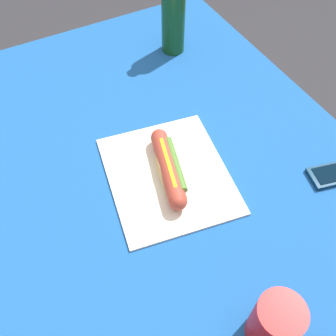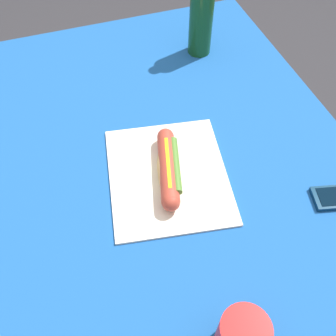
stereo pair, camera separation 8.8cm
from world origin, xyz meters
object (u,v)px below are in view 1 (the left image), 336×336
hot_dog (168,168)px  cell_phone (336,174)px  soda_bottle (173,15)px  drinking_cup (275,323)px

hot_dog → cell_phone: (0.18, 0.35, -0.02)m
cell_phone → soda_bottle: soda_bottle is taller
cell_phone → soda_bottle: bearing=-170.4°
cell_phone → drinking_cup: (0.21, -0.36, 0.05)m
cell_phone → hot_dog: bearing=-118.0°
hot_dog → drinking_cup: bearing=-1.2°
cell_phone → soda_bottle: (-0.61, -0.10, 0.11)m
cell_phone → drinking_cup: bearing=-59.4°
soda_bottle → drinking_cup: (0.82, -0.25, -0.06)m
drinking_cup → hot_dog: bearing=178.8°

